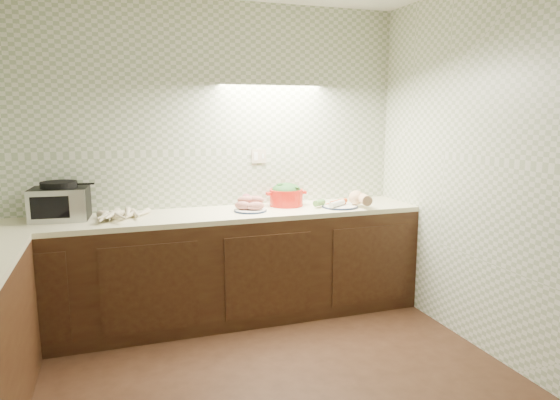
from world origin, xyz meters
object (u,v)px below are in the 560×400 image
object	(u,v)px
parsnip_pile	(123,215)
dutch_oven	(286,195)
toaster_oven	(60,202)
onion_bowl	(248,203)
veg_plate	(348,201)
sweet_potato_plate	(250,205)

from	to	relation	value
parsnip_pile	dutch_oven	size ratio (longest dim) A/B	1.31
toaster_oven	dutch_oven	world-z (taller)	toaster_oven
onion_bowl	veg_plate	bearing A→B (deg)	-15.63
parsnip_pile	sweet_potato_plate	distance (m)	0.99
toaster_oven	veg_plate	world-z (taller)	toaster_oven
onion_bowl	dutch_oven	world-z (taller)	dutch_oven
parsnip_pile	sweet_potato_plate	size ratio (longest dim) A/B	1.68
parsnip_pile	dutch_oven	xyz separation A→B (m)	(1.35, 0.14, 0.06)
toaster_oven	sweet_potato_plate	bearing A→B (deg)	-0.14
dutch_oven	onion_bowl	bearing A→B (deg)	-179.48
toaster_oven	onion_bowl	xyz separation A→B (m)	(1.45, -0.00, -0.09)
dutch_oven	veg_plate	distance (m)	0.53
toaster_oven	parsnip_pile	xyz separation A→B (m)	(0.45, -0.15, -0.10)
parsnip_pile	dutch_oven	bearing A→B (deg)	6.05
toaster_oven	parsnip_pile	size ratio (longest dim) A/B	0.93
parsnip_pile	onion_bowl	distance (m)	1.02
parsnip_pile	sweet_potato_plate	world-z (taller)	sweet_potato_plate
toaster_oven	veg_plate	xyz separation A→B (m)	(2.27, -0.23, -0.08)
onion_bowl	veg_plate	world-z (taller)	veg_plate
toaster_oven	onion_bowl	distance (m)	1.46
dutch_oven	veg_plate	world-z (taller)	dutch_oven
sweet_potato_plate	parsnip_pile	bearing A→B (deg)	-179.45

